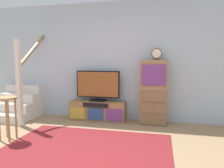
% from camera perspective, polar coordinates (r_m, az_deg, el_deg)
% --- Properties ---
extents(ground_plane, '(20.00, 20.00, 0.00)m').
position_cam_1_polar(ground_plane, '(2.98, -11.08, -21.10)').
color(ground_plane, '#997A56').
extents(back_wall, '(6.40, 0.12, 2.70)m').
position_cam_1_polar(back_wall, '(4.99, 0.27, 6.09)').
color(back_wall, '#A8BCD1').
rests_on(back_wall, ground_plane).
extents(area_rug, '(2.60, 1.80, 0.01)m').
position_cam_1_polar(area_rug, '(3.48, -6.86, -16.75)').
color(area_rug, maroon).
rests_on(area_rug, ground_plane).
extents(media_console, '(1.28, 0.38, 0.44)m').
position_cam_1_polar(media_console, '(4.94, -3.85, -7.14)').
color(media_console, '#997047').
rests_on(media_console, ground_plane).
extents(television, '(1.01, 0.22, 0.70)m').
position_cam_1_polar(television, '(4.87, -3.82, -0.30)').
color(television, black).
rests_on(television, media_console).
extents(side_cabinet, '(0.58, 0.38, 1.38)m').
position_cam_1_polar(side_cabinet, '(4.66, 11.05, -2.19)').
color(side_cabinet, '#93704C').
rests_on(side_cabinet, ground_plane).
extents(desk_clock, '(0.22, 0.08, 0.24)m').
position_cam_1_polar(desk_clock, '(4.60, 11.88, 7.86)').
color(desk_clock, '#4C3823').
rests_on(desk_clock, side_cabinet).
extents(staircase, '(1.00, 1.36, 2.20)m').
position_cam_1_polar(staircase, '(5.78, -22.56, -4.13)').
color(staircase, silver).
rests_on(staircase, ground_plane).
extents(bar_stool_near, '(0.34, 0.34, 0.75)m').
position_cam_1_polar(bar_stool_near, '(4.09, -26.34, -5.86)').
color(bar_stool_near, '#A37A4C').
rests_on(bar_stool_near, ground_plane).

